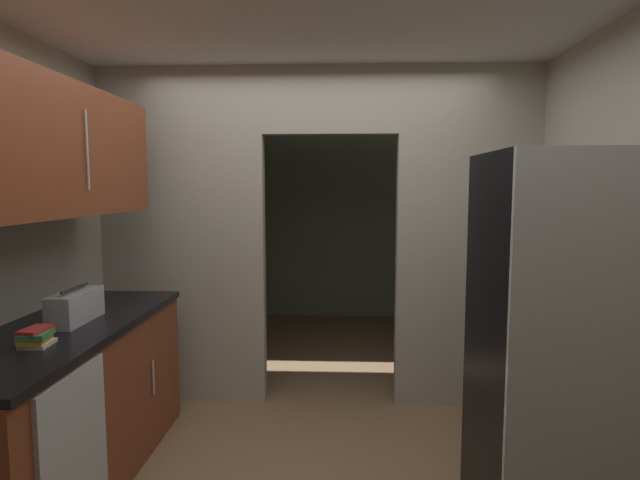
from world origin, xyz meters
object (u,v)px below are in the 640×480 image
(book_stack, at_px, (36,337))
(boombox, at_px, (75,307))
(dishwasher, at_px, (75,467))
(refrigerator, at_px, (559,347))

(book_stack, bearing_deg, boombox, 94.77)
(boombox, bearing_deg, dishwasher, -64.45)
(dishwasher, xyz_separation_m, boombox, (-0.30, 0.63, 0.58))
(boombox, relative_size, book_stack, 2.33)
(book_stack, bearing_deg, dishwasher, -35.70)
(refrigerator, bearing_deg, book_stack, -177.30)
(refrigerator, xyz_separation_m, book_stack, (-2.48, -0.12, 0.05))
(dishwasher, relative_size, boombox, 2.16)
(dishwasher, height_order, boombox, boombox)
(refrigerator, xyz_separation_m, boombox, (-2.52, 0.32, 0.09))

